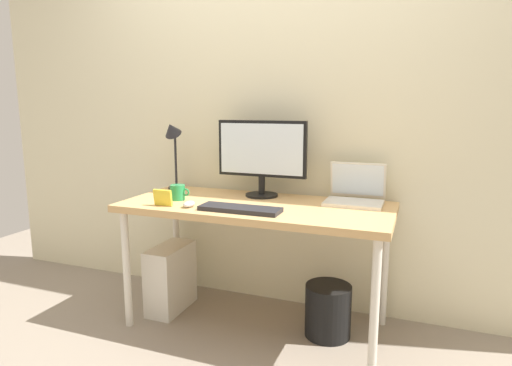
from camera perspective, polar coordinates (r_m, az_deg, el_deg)
The scene contains 12 objects.
ground_plane at distance 2.75m, azimuth 0.00°, elevation -18.01°, with size 6.00×6.00×0.00m, color gray.
back_wall at distance 2.81m, azimuth 2.95°, elevation 10.13°, with size 4.40×0.04×2.60m, color beige.
desk at distance 2.51m, azimuth 0.00°, elevation -4.13°, with size 1.53×0.68×0.74m.
monitor at distance 2.65m, azimuth 0.74°, elevation 3.90°, with size 0.56×0.20×0.47m.
laptop at distance 2.56m, azimuth 12.87°, elevation -1.29°, with size 0.32×0.27×0.23m.
desk_lamp at distance 2.92m, azimuth -10.87°, elevation 5.58°, with size 0.11×0.16×0.47m.
keyboard at distance 2.32m, azimuth -2.10°, elevation -3.41°, with size 0.44×0.14×0.02m, color #232328.
mouse at distance 2.43m, azimuth -8.76°, elevation -2.74°, with size 0.06×0.09×0.03m, color #B2B2B7.
coffee_mug at distance 2.62m, azimuth -10.19°, elevation -1.21°, with size 0.12×0.09×0.09m.
photo_frame at distance 2.48m, azimuth -12.11°, elevation -1.87°, with size 0.11×0.02×0.09m, color yellow.
computer_tower at distance 2.91m, azimuth -11.09°, elevation -12.07°, with size 0.18×0.36×0.42m, color silver.
wastebasket at distance 2.61m, azimuth 9.40°, elevation -16.14°, with size 0.26×0.26×0.30m, color black.
Camera 1 is at (0.87, -2.27, 1.30)m, focal length 30.56 mm.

